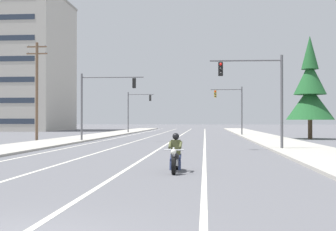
% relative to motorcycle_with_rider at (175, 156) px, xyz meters
% --- Properties ---
extents(lane_stripe_center, '(0.16, 100.00, 0.01)m').
position_rel_motorcycle_with_rider_xyz_m(lane_stripe_center, '(-1.99, 34.76, -0.58)').
color(lane_stripe_center, beige).
rests_on(lane_stripe_center, ground).
extents(lane_stripe_left, '(0.16, 100.00, 0.01)m').
position_rel_motorcycle_with_rider_xyz_m(lane_stripe_left, '(-5.30, 34.76, -0.58)').
color(lane_stripe_left, beige).
rests_on(lane_stripe_left, ground).
extents(lane_stripe_right, '(0.16, 100.00, 0.01)m').
position_rel_motorcycle_with_rider_xyz_m(lane_stripe_right, '(1.09, 34.76, -0.58)').
color(lane_stripe_right, beige).
rests_on(lane_stripe_right, ground).
extents(lane_stripe_far_left, '(0.16, 100.00, 0.01)m').
position_rel_motorcycle_with_rider_xyz_m(lane_stripe_far_left, '(-8.51, 34.76, -0.58)').
color(lane_stripe_far_left, beige).
rests_on(lane_stripe_far_left, ground).
extents(sidewalk_kerb_right, '(4.40, 110.00, 0.14)m').
position_rel_motorcycle_with_rider_xyz_m(sidewalk_kerb_right, '(7.49, 29.76, -0.52)').
color(sidewalk_kerb_right, '#ADA89E').
rests_on(sidewalk_kerb_right, ground).
extents(sidewalk_kerb_left, '(4.40, 110.00, 0.14)m').
position_rel_motorcycle_with_rider_xyz_m(sidewalk_kerb_left, '(-11.81, 29.76, -0.52)').
color(sidewalk_kerb_left, '#ADA89E').
rests_on(sidewalk_kerb_left, ground).
extents(motorcycle_with_rider, '(0.70, 2.19, 1.46)m').
position_rel_motorcycle_with_rider_xyz_m(motorcycle_with_rider, '(0.00, 0.00, 0.00)').
color(motorcycle_with_rider, black).
rests_on(motorcycle_with_rider, ground).
extents(traffic_signal_near_right, '(4.74, 0.44, 6.20)m').
position_rel_motorcycle_with_rider_xyz_m(traffic_signal_near_right, '(4.75, 12.62, 3.50)').
color(traffic_signal_near_right, '#56565B').
rests_on(traffic_signal_near_right, ground).
extents(traffic_signal_near_left, '(5.76, 0.40, 6.20)m').
position_rel_motorcycle_with_rider_xyz_m(traffic_signal_near_left, '(-8.41, 23.02, 3.56)').
color(traffic_signal_near_left, '#56565B').
rests_on(traffic_signal_near_left, ground).
extents(traffic_signal_mid_right, '(4.02, 0.37, 6.20)m').
position_rel_motorcycle_with_rider_xyz_m(traffic_signal_mid_right, '(4.65, 40.13, 3.46)').
color(traffic_signal_mid_right, '#56565B').
rests_on(traffic_signal_mid_right, ground).
extents(traffic_signal_mid_left, '(4.07, 0.37, 6.20)m').
position_rel_motorcycle_with_rider_xyz_m(traffic_signal_mid_left, '(-9.36, 49.89, 3.46)').
color(traffic_signal_mid_left, '#56565B').
rests_on(traffic_signal_mid_left, ground).
extents(utility_pole_left_near, '(2.00, 0.26, 9.28)m').
position_rel_motorcycle_with_rider_xyz_m(utility_pole_left_near, '(-14.68, 23.98, 4.39)').
color(utility_pole_left_near, brown).
rests_on(utility_pole_left_near, ground).
extents(conifer_tree_right_verge_far, '(4.89, 4.89, 10.75)m').
position_rel_motorcycle_with_rider_xyz_m(conifer_tree_right_verge_far, '(11.98, 30.47, 4.34)').
color(conifer_tree_right_verge_far, '#4C3828').
rests_on(conifer_tree_right_verge_far, ground).
extents(apartment_building_far_left_block, '(24.77, 18.31, 25.18)m').
position_rel_motorcycle_with_rider_xyz_m(apartment_building_far_left_block, '(-37.84, 65.14, 12.01)').
color(apartment_building_far_left_block, '#B2ADA3').
rests_on(apartment_building_far_left_block, ground).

